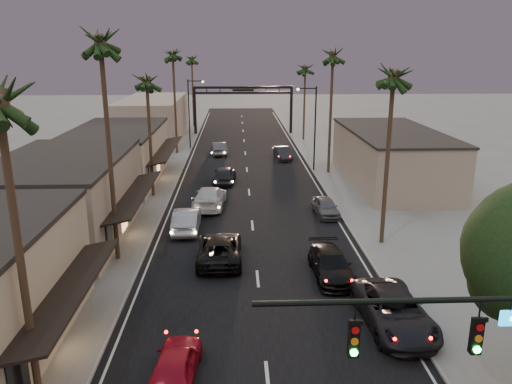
{
  "coord_description": "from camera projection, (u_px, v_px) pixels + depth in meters",
  "views": [
    {
      "loc": [
        -1.15,
        -7.11,
        12.68
      ],
      "look_at": [
        0.29,
        28.36,
        2.5
      ],
      "focal_mm": 35.0,
      "sensor_mm": 36.0,
      "label": 1
    }
  ],
  "objects": [
    {
      "name": "ground",
      "position": [
        248.0,
        184.0,
        48.78
      ],
      "size": [
        200.0,
        200.0,
        0.0
      ],
      "primitive_type": "plane",
      "color": "slate",
      "rests_on": "ground"
    },
    {
      "name": "road",
      "position": [
        247.0,
        172.0,
        53.58
      ],
      "size": [
        14.0,
        120.0,
        0.02
      ],
      "primitive_type": "cube",
      "color": "black",
      "rests_on": "ground"
    },
    {
      "name": "sidewalk_left",
      "position": [
        167.0,
        158.0,
        59.92
      ],
      "size": [
        5.0,
        92.0,
        0.12
      ],
      "primitive_type": "cube",
      "color": "slate",
      "rests_on": "ground"
    },
    {
      "name": "sidewalk_right",
      "position": [
        324.0,
        157.0,
        60.66
      ],
      "size": [
        5.0,
        92.0,
        0.12
      ],
      "primitive_type": "cube",
      "color": "slate",
      "rests_on": "ground"
    },
    {
      "name": "storefront_mid",
      "position": [
        63.0,
        200.0,
        34.07
      ],
      "size": [
        8.0,
        14.0,
        5.5
      ],
      "primitive_type": "cube",
      "color": "gray",
      "rests_on": "ground"
    },
    {
      "name": "storefront_far",
      "position": [
        117.0,
        156.0,
        49.51
      ],
      "size": [
        8.0,
        16.0,
        5.0
      ],
      "primitive_type": "cube",
      "color": "#BFB392",
      "rests_on": "ground"
    },
    {
      "name": "storefront_dist",
      "position": [
        153.0,
        119.0,
        71.46
      ],
      "size": [
        8.0,
        20.0,
        6.0
      ],
      "primitive_type": "cube",
      "color": "gray",
      "rests_on": "ground"
    },
    {
      "name": "building_right",
      "position": [
        391.0,
        158.0,
        48.64
      ],
      "size": [
        8.0,
        18.0,
        5.0
      ],
      "primitive_type": "cube",
      "color": "gray",
      "rests_on": "ground"
    },
    {
      "name": "traffic_signal",
      "position": [
        500.0,
        351.0,
        13.03
      ],
      "size": [
        8.51,
        0.22,
        7.8
      ],
      "color": "black",
      "rests_on": "ground"
    },
    {
      "name": "arch",
      "position": [
        243.0,
        98.0,
        76.07
      ],
      "size": [
        15.2,
        0.4,
        7.27
      ],
      "color": "black",
      "rests_on": "ground"
    },
    {
      "name": "streetlight_right",
      "position": [
        313.0,
        122.0,
        52.39
      ],
      "size": [
        2.13,
        0.3,
        9.0
      ],
      "color": "black",
      "rests_on": "ground"
    },
    {
      "name": "streetlight_left",
      "position": [
        191.0,
        108.0,
        64.33
      ],
      "size": [
        2.13,
        0.3,
        9.0
      ],
      "color": "black",
      "rests_on": "ground"
    },
    {
      "name": "palm_lb",
      "position": [
        100.0,
        36.0,
        27.47
      ],
      "size": [
        3.2,
        3.2,
        15.2
      ],
      "color": "#38281C",
      "rests_on": "ground"
    },
    {
      "name": "palm_lc",
      "position": [
        146.0,
        77.0,
        41.72
      ],
      "size": [
        3.2,
        3.2,
        12.2
      ],
      "color": "#38281C",
      "rests_on": "ground"
    },
    {
      "name": "palm_ld",
      "position": [
        173.0,
        52.0,
        59.43
      ],
      "size": [
        3.2,
        3.2,
        14.2
      ],
      "color": "#38281C",
      "rests_on": "ground"
    },
    {
      "name": "palm_ra",
      "position": [
        394.0,
        70.0,
        30.6
      ],
      "size": [
        3.2,
        3.2,
        13.2
      ],
      "color": "#38281C",
      "rests_on": "ground"
    },
    {
      "name": "palm_rb",
      "position": [
        333.0,
        52.0,
        49.54
      ],
      "size": [
        3.2,
        3.2,
        14.2
      ],
      "color": "#38281C",
      "rests_on": "ground"
    },
    {
      "name": "palm_rc",
      "position": [
        305.0,
        66.0,
        69.28
      ],
      "size": [
        3.2,
        3.2,
        12.2
      ],
      "color": "#38281C",
      "rests_on": "ground"
    },
    {
      "name": "palm_far",
      "position": [
        192.0,
        57.0,
        81.8
      ],
      "size": [
        3.2,
        3.2,
        13.2
      ],
      "color": "#38281C",
      "rests_on": "ground"
    },
    {
      "name": "oncoming_red",
      "position": [
        176.0,
        364.0,
        19.71
      ],
      "size": [
        2.02,
        4.33,
        1.44
      ],
      "primitive_type": "imported",
      "rotation": [
        0.0,
        0.0,
        3.06
      ],
      "color": "maroon",
      "rests_on": "ground"
    },
    {
      "name": "oncoming_pickup",
      "position": [
        220.0,
        249.0,
        30.85
      ],
      "size": [
        2.7,
        5.82,
        1.62
      ],
      "primitive_type": "imported",
      "rotation": [
        0.0,
        0.0,
        3.14
      ],
      "color": "black",
      "rests_on": "ground"
    },
    {
      "name": "oncoming_silver",
      "position": [
        187.0,
        220.0,
        36.02
      ],
      "size": [
        1.77,
        5.06,
        1.67
      ],
      "primitive_type": "imported",
      "rotation": [
        0.0,
        0.0,
        3.14
      ],
      "color": "#9B9BA0",
      "rests_on": "ground"
    },
    {
      "name": "oncoming_white",
      "position": [
        210.0,
        197.0,
        41.35
      ],
      "size": [
        2.88,
        6.12,
        1.73
      ],
      "primitive_type": "imported",
      "rotation": [
        0.0,
        0.0,
        3.06
      ],
      "color": "silver",
      "rests_on": "ground"
    },
    {
      "name": "oncoming_dgrey",
      "position": [
        224.0,
        175.0,
        48.91
      ],
      "size": [
        2.43,
        5.1,
        1.68
      ],
      "primitive_type": "imported",
      "rotation": [
        0.0,
        0.0,
        3.05
      ],
      "color": "black",
      "rests_on": "ground"
    },
    {
      "name": "oncoming_grey_far",
      "position": [
        219.0,
        148.0,
        62.11
      ],
      "size": [
        2.33,
        4.99,
        1.58
      ],
      "primitive_type": "imported",
      "rotation": [
        0.0,
        0.0,
        3.28
      ],
      "color": "#47474C",
      "rests_on": "ground"
    },
    {
      "name": "curbside_near",
      "position": [
        394.0,
        311.0,
        23.44
      ],
      "size": [
        3.08,
        6.19,
        1.69
      ],
      "primitive_type": "imported",
      "rotation": [
        0.0,
        0.0,
        0.05
      ],
      "color": "black",
      "rests_on": "ground"
    },
    {
      "name": "curbside_black",
      "position": [
        331.0,
        265.0,
        28.67
      ],
      "size": [
        2.26,
        5.25,
        1.51
      ],
      "primitive_type": "imported",
      "rotation": [
        0.0,
        0.0,
        0.03
      ],
      "color": "black",
      "rests_on": "ground"
    },
    {
      "name": "curbside_grey",
      "position": [
        326.0,
        207.0,
        39.39
      ],
      "size": [
        1.99,
        4.23,
        1.4
      ],
      "primitive_type": "imported",
      "rotation": [
        0.0,
        0.0,
        0.08
      ],
      "color": "#535358",
      "rests_on": "ground"
    },
    {
      "name": "curbside_far",
      "position": [
        283.0,
        153.0,
        59.4
      ],
      "size": [
        2.1,
        4.61,
        1.47
      ],
      "primitive_type": "imported",
      "rotation": [
        0.0,
        0.0,
        0.13
      ],
      "color": "black",
      "rests_on": "ground"
    }
  ]
}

